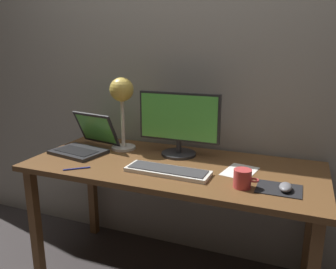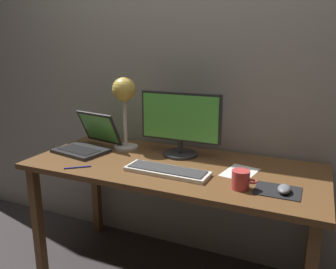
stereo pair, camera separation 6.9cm
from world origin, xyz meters
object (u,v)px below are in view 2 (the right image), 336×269
at_px(coffee_mug, 241,180).
at_px(keyboard_main, 167,171).
at_px(monitor, 180,122).
at_px(mouse, 284,189).
at_px(pen, 78,167).
at_px(desk_lamp, 124,97).
at_px(laptop, 90,140).

bearing_deg(coffee_mug, keyboard_main, 174.02).
bearing_deg(monitor, mouse, -26.53).
relative_size(keyboard_main, pen, 3.17).
bearing_deg(coffee_mug, pen, -174.22).
distance_m(keyboard_main, coffee_mug, 0.39).
bearing_deg(coffee_mug, monitor, 142.04).
xyz_separation_m(desk_lamp, mouse, (0.99, -0.30, -0.31)).
bearing_deg(pen, desk_lamp, 83.17).
relative_size(keyboard_main, mouse, 4.62).
relative_size(monitor, pen, 3.47).
relative_size(coffee_mug, pen, 0.84).
distance_m(monitor, pen, 0.63).
bearing_deg(laptop, coffee_mug, -12.40).
distance_m(mouse, coffee_mug, 0.19).
relative_size(monitor, coffee_mug, 4.15).
height_order(laptop, desk_lamp, desk_lamp).
bearing_deg(monitor, desk_lamp, -178.59).
xyz_separation_m(mouse, coffee_mug, (-0.19, -0.03, 0.02)).
bearing_deg(pen, mouse, 6.35).
relative_size(keyboard_main, desk_lamp, 0.99).
height_order(monitor, laptop, monitor).
bearing_deg(laptop, keyboard_main, -16.32).
bearing_deg(keyboard_main, pen, -164.77).
distance_m(keyboard_main, laptop, 0.64).
distance_m(monitor, coffee_mug, 0.57).
bearing_deg(laptop, monitor, 12.18).
bearing_deg(desk_lamp, pen, -96.83).
relative_size(mouse, pen, 0.69).
bearing_deg(mouse, pen, -173.65).
xyz_separation_m(keyboard_main, desk_lamp, (-0.42, 0.29, 0.32)).
bearing_deg(keyboard_main, mouse, -1.12).
height_order(keyboard_main, pen, keyboard_main).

